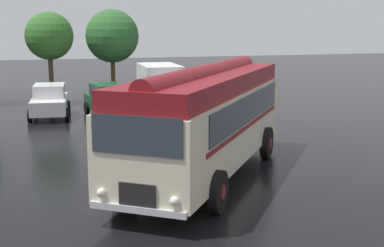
{
  "coord_description": "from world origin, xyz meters",
  "views": [
    {
      "loc": [
        -4.6,
        -15.64,
        4.67
      ],
      "look_at": [
        0.7,
        1.16,
        1.4
      ],
      "focal_mm": 50.0,
      "sensor_mm": 36.0,
      "label": 1
    }
  ],
  "objects_px": {
    "vintage_bus": "(207,116)",
    "car_mid_left": "(109,100)",
    "box_van": "(162,87)",
    "car_near_left": "(50,100)"
  },
  "relations": [
    {
      "from": "car_mid_left",
      "to": "box_van",
      "type": "distance_m",
      "value": 3.08
    },
    {
      "from": "vintage_bus",
      "to": "car_mid_left",
      "type": "xyz_separation_m",
      "value": [
        -1.16,
        12.06,
        -1.05
      ]
    },
    {
      "from": "car_mid_left",
      "to": "vintage_bus",
      "type": "bearing_deg",
      "value": -84.49
    },
    {
      "from": "vintage_bus",
      "to": "box_van",
      "type": "distance_m",
      "value": 12.79
    },
    {
      "from": "car_mid_left",
      "to": "car_near_left",
      "type": "bearing_deg",
      "value": 167.35
    },
    {
      "from": "car_near_left",
      "to": "box_van",
      "type": "distance_m",
      "value": 5.94
    },
    {
      "from": "vintage_bus",
      "to": "box_van",
      "type": "relative_size",
      "value": 1.62
    },
    {
      "from": "vintage_bus",
      "to": "car_mid_left",
      "type": "relative_size",
      "value": 2.18
    },
    {
      "from": "car_near_left",
      "to": "car_mid_left",
      "type": "height_order",
      "value": "same"
    },
    {
      "from": "car_near_left",
      "to": "car_mid_left",
      "type": "relative_size",
      "value": 1.0
    }
  ]
}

